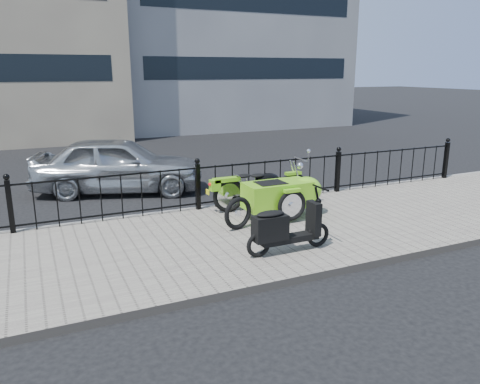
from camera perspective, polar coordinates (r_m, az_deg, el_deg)
name	(u,v)px	position (r m, az deg, el deg)	size (l,w,h in m)	color
ground	(222,234)	(8.69, -2.18, -5.09)	(120.00, 120.00, 0.00)	black
sidewalk	(233,239)	(8.23, -0.85, -5.77)	(30.00, 3.80, 0.12)	slate
curb	(196,210)	(9.95, -5.36, -2.19)	(30.00, 0.10, 0.12)	gray
iron_fence	(198,187)	(9.68, -5.16, 0.57)	(14.11, 0.11, 1.08)	black
motorcycle_sidecar	(282,192)	(9.29, 5.10, 0.02)	(2.28, 1.47, 0.98)	black
scooter	(284,229)	(7.40, 5.36, -4.51)	(1.50, 0.44, 1.01)	black
spare_tire	(238,213)	(8.46, -0.25, -2.61)	(0.61, 0.61, 0.09)	black
sedan_car	(118,165)	(11.82, -14.61, 3.25)	(1.63, 4.05, 1.38)	#B1B4B9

